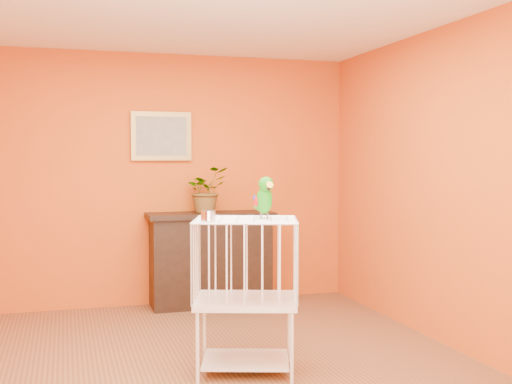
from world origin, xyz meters
name	(u,v)px	position (x,y,z in m)	size (l,w,h in m)	color
ground	(208,372)	(0.00, 0.00, 0.00)	(4.50, 4.50, 0.00)	brown
room_shell	(208,149)	(0.00, 0.00, 1.58)	(4.50, 4.50, 4.50)	#D04C13
console_cabinet	(211,259)	(0.47, 2.02, 0.48)	(1.30, 0.47, 0.96)	black
potted_plant	(205,195)	(0.43, 2.07, 1.15)	(0.42, 0.47, 0.37)	#26722D
framed_picture	(161,136)	(0.00, 2.22, 1.75)	(0.62, 0.04, 0.50)	#A47F3A
birdcage	(246,293)	(0.26, -0.07, 0.57)	(0.84, 0.73, 1.09)	white
feed_cup	(208,216)	(-0.04, -0.17, 1.13)	(0.10, 0.10, 0.07)	silver
parrot	(264,197)	(0.39, -0.09, 1.25)	(0.15, 0.27, 0.30)	#59544C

